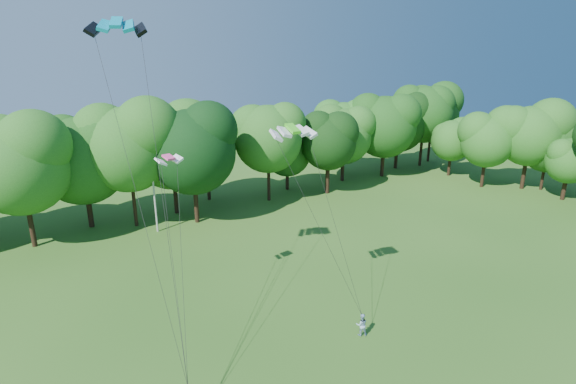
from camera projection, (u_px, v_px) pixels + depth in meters
utility_pole at (154, 195)px, 44.88m from camera, size 1.48×0.44×7.52m
kite_flyer_right at (362, 325)px, 29.20m from camera, size 0.95×0.87×1.56m
kite_teal at (116, 22)px, 25.45m from camera, size 3.47×2.39×0.73m
kite_green at (293, 129)px, 27.33m from camera, size 2.89×1.54×0.50m
kite_pink at (169, 157)px, 28.84m from camera, size 1.85×1.17×0.29m
tree_back_center at (192, 141)px, 45.86m from camera, size 9.77×9.77×14.21m
tree_back_east at (344, 124)px, 64.94m from camera, size 8.16×8.16×11.87m
tree_flank_east at (549, 141)px, 57.70m from camera, size 7.16×7.16×10.41m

